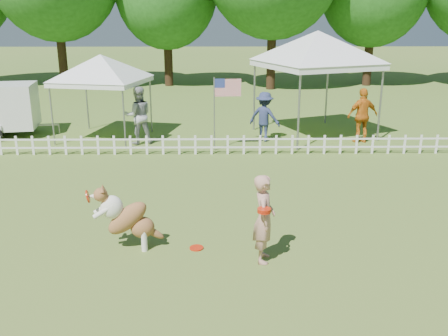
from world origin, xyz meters
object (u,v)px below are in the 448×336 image
spectator_b (264,117)px  canopy_tent_right (315,85)px  frisbee_on_turf (196,248)px  canopy_tent_left (103,98)px  dog (129,218)px  spectator_a (138,115)px  flag_pole (214,115)px  handler (264,219)px  spectator_c (362,116)px

spectator_b → canopy_tent_right: bearing=-128.6°
frisbee_on_turf → canopy_tent_left: bearing=112.1°
dog → spectator_a: (-1.00, 7.90, 0.33)m
dog → frisbee_on_turf: 1.37m
dog → canopy_tent_right: size_ratio=0.35×
dog → flag_pole: bearing=68.6°
handler → frisbee_on_turf: 1.50m
spectator_c → spectator_a: bearing=-12.5°
canopy_tent_left → spectator_c: bearing=7.6°
flag_pole → spectator_a: bearing=155.9°
canopy_tent_right → spectator_c: (1.43, -1.07, -0.86)m
canopy_tent_left → spectator_a: canopy_tent_left is taller
canopy_tent_right → spectator_b: (-1.83, -0.84, -0.94)m
spectator_a → spectator_b: (4.21, 0.30, -0.12)m
handler → dog: (-2.42, 0.45, -0.17)m
dog → flag_pole: (1.52, 6.97, 0.54)m
spectator_a → spectator_b: spectator_a is taller
handler → dog: size_ratio=1.27×
flag_pole → spectator_a: size_ratio=1.22×
handler → spectator_c: 9.35m
spectator_a → spectator_c: (7.48, 0.07, -0.04)m
frisbee_on_turf → spectator_c: 9.58m
frisbee_on_turf → spectator_a: (-2.23, 7.89, 0.94)m
dog → flag_pole: 7.16m
handler → canopy_tent_left: bearing=33.1°
spectator_a → spectator_b: size_ratio=1.14×
spectator_b → frisbee_on_turf: bearing=103.2°
flag_pole → spectator_c: size_ratio=1.26×
flag_pole → spectator_a: 2.70m
frisbee_on_turf → spectator_c: (5.25, 7.97, 0.90)m
frisbee_on_turf → flag_pole: 7.07m
handler → spectator_c: bearing=-19.9°
spectator_c → flag_pole: bearing=-1.7°
canopy_tent_right → frisbee_on_turf: bearing=-135.0°
canopy_tent_left → frisbee_on_turf: bearing=-55.6°
canopy_tent_left → spectator_a: 1.59m
canopy_tent_right → spectator_a: 6.20m
spectator_a → spectator_c: spectator_a is taller
dog → canopy_tent_right: canopy_tent_right is taller
handler → flag_pole: 7.49m
spectator_b → spectator_c: size_ratio=0.91×
frisbee_on_turf → canopy_tent_right: canopy_tent_right is taller
flag_pole → spectator_c: bearing=7.5°
dog → spectator_b: (3.21, 8.20, 0.22)m
dog → canopy_tent_left: (-2.30, 8.69, 0.79)m
spectator_b → spectator_c: (3.26, -0.23, 0.08)m
handler → spectator_a: 9.03m
spectator_a → handler: bearing=97.8°
frisbee_on_turf → flag_pole: size_ratio=0.11×
flag_pole → handler: bearing=-87.0°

